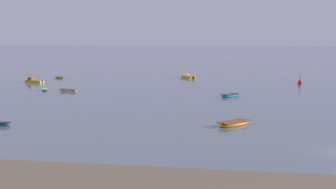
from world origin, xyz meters
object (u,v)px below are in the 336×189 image
(motorboat_moored_0, at_px, (32,81))
(rowboat_moored_5, at_px, (45,90))
(rowboat_moored_1, at_px, (60,78))
(rowboat_moored_3, at_px, (230,96))
(rowboat_moored_4, at_px, (69,91))
(channel_buoy, at_px, (300,82))
(rowboat_moored_2, at_px, (234,124))
(motorboat_moored_1, at_px, (187,77))

(motorboat_moored_0, height_order, rowboat_moored_5, motorboat_moored_0)
(rowboat_moored_1, distance_m, rowboat_moored_5, 25.83)
(motorboat_moored_0, bearing_deg, rowboat_moored_3, 168.98)
(motorboat_moored_0, height_order, rowboat_moored_1, motorboat_moored_0)
(rowboat_moored_4, relative_size, channel_buoy, 1.77)
(motorboat_moored_0, distance_m, rowboat_moored_1, 11.02)
(rowboat_moored_5, relative_size, channel_buoy, 1.38)
(rowboat_moored_2, xyz_separation_m, rowboat_moored_4, (-31.49, 29.56, -0.03))
(motorboat_moored_1, xyz_separation_m, rowboat_moored_4, (-17.62, -32.03, -0.08))
(rowboat_moored_5, bearing_deg, motorboat_moored_0, -167.45)
(rowboat_moored_3, xyz_separation_m, channel_buoy, (13.33, 23.94, 0.28))
(rowboat_moored_2, xyz_separation_m, rowboat_moored_5, (-36.51, 30.50, -0.07))
(motorboat_moored_0, bearing_deg, rowboat_moored_2, 146.47)
(motorboat_moored_1, distance_m, rowboat_moored_4, 36.56)
(motorboat_moored_0, height_order, rowboat_moored_2, motorboat_moored_0)
(rowboat_moored_5, bearing_deg, rowboat_moored_2, 29.54)
(channel_buoy, bearing_deg, motorboat_moored_1, 157.20)
(motorboat_moored_1, distance_m, rowboat_moored_5, 38.46)
(rowboat_moored_2, height_order, rowboat_moored_4, rowboat_moored_2)
(rowboat_moored_3, bearing_deg, rowboat_moored_5, -60.27)
(motorboat_moored_1, height_order, rowboat_moored_4, motorboat_moored_1)
(rowboat_moored_1, relative_size, rowboat_moored_2, 0.67)
(rowboat_moored_1, height_order, rowboat_moored_5, rowboat_moored_5)
(rowboat_moored_3, bearing_deg, motorboat_moored_1, -125.35)
(rowboat_moored_1, height_order, rowboat_moored_4, rowboat_moored_4)
(motorboat_moored_0, relative_size, rowboat_moored_5, 1.49)
(motorboat_moored_1, bearing_deg, rowboat_moored_5, 108.85)
(motorboat_moored_0, distance_m, rowboat_moored_5, 16.67)
(motorboat_moored_0, xyz_separation_m, rowboat_moored_4, (14.13, -14.89, -0.09))
(motorboat_moored_0, bearing_deg, rowboat_moored_4, 144.21)
(rowboat_moored_3, distance_m, channel_buoy, 27.41)
(motorboat_moored_1, height_order, rowboat_moored_3, motorboat_moored_1)
(rowboat_moored_1, height_order, rowboat_moored_3, rowboat_moored_3)
(motorboat_moored_1, bearing_deg, rowboat_moored_2, 157.59)
(rowboat_moored_1, xyz_separation_m, motorboat_moored_1, (29.82, 6.28, 0.12))
(motorboat_moored_0, relative_size, rowboat_moored_1, 1.56)
(rowboat_moored_4, distance_m, rowboat_moored_5, 5.10)
(rowboat_moored_4, bearing_deg, rowboat_moored_5, 7.57)
(motorboat_moored_0, height_order, motorboat_moored_1, motorboat_moored_0)
(rowboat_moored_4, relative_size, rowboat_moored_5, 1.28)
(rowboat_moored_4, xyz_separation_m, channel_buoy, (42.97, 21.37, 0.29))
(rowboat_moored_1, relative_size, motorboat_moored_1, 0.57)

